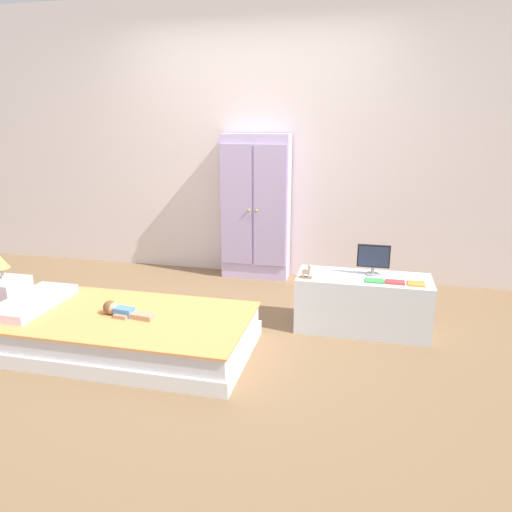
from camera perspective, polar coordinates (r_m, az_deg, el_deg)
name	(u,v)px	position (r m, az deg, el deg)	size (l,w,h in m)	color
ground_plane	(209,335)	(3.65, -5.71, -9.47)	(10.00, 10.00, 0.02)	brown
back_wall	(256,141)	(4.81, -0.03, 13.64)	(6.40, 0.05, 2.70)	silver
bed	(123,332)	(3.50, -15.76, -8.76)	(1.81, 0.91, 0.26)	white
pillow	(33,302)	(3.82, -25.29, -5.01)	(0.32, 0.65, 0.07)	silver
doll	(119,310)	(3.44, -16.19, -6.28)	(0.39, 0.14, 0.10)	#4C84C6
nightstand	(6,300)	(4.31, -27.87, -4.67)	(0.30, 0.30, 0.34)	silver
table_lamp	(1,263)	(4.22, -28.42, -0.77)	(0.13, 0.13, 0.20)	#B7B2AD
wardrobe	(256,208)	(4.72, -0.05, 5.85)	(0.67, 0.26, 1.43)	silver
tv_stand	(362,303)	(3.72, 12.69, -5.58)	(0.99, 0.40, 0.43)	silver
tv_monitor	(373,258)	(3.67, 13.97, -0.21)	(0.24, 0.10, 0.23)	#99999E
rocking_horse_toy	(307,272)	(3.53, 6.15, -1.92)	(0.09, 0.04, 0.11)	#8E6642
book_green	(374,281)	(3.56, 14.08, -2.91)	(0.13, 0.10, 0.01)	#429E51
book_red	(395,282)	(3.57, 16.42, -3.04)	(0.13, 0.09, 0.01)	#CC3838
book_orange	(416,284)	(3.58, 18.76, -3.19)	(0.12, 0.11, 0.01)	orange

